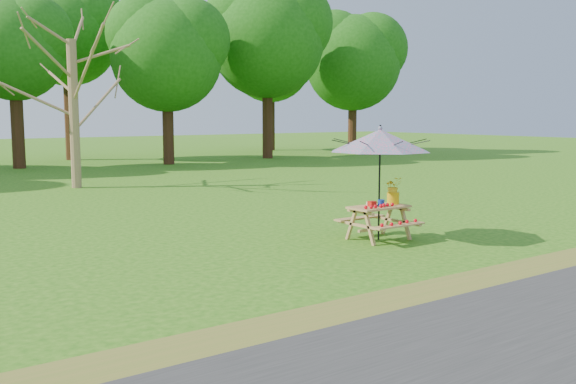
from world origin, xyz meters
TOP-DOWN VIEW (x-y plane):
  - ground at (0.00, 0.00)m, footprint 120.00×120.00m
  - drygrass_strip at (0.00, -2.80)m, footprint 120.00×1.20m
  - picnic_table at (4.99, 0.50)m, footprint 1.20×1.32m
  - patio_umbrella at (4.99, 0.50)m, footprint 2.57×2.57m
  - produce_bins at (4.93, 0.53)m, footprint 0.28×0.33m
  - tomatoes_row at (4.84, 0.32)m, footprint 0.77×0.13m
  - flower_bucket at (5.40, 0.53)m, footprint 0.40×0.37m

SIDE VIEW (x-z plane):
  - ground at x=0.00m, z-range 0.00..0.00m
  - drygrass_strip at x=0.00m, z-range 0.00..0.01m
  - picnic_table at x=4.99m, z-range -0.01..0.66m
  - tomatoes_row at x=4.84m, z-range 0.67..0.74m
  - produce_bins at x=4.93m, z-range 0.66..0.79m
  - flower_bucket at x=5.40m, z-range 0.69..1.23m
  - patio_umbrella at x=4.99m, z-range 0.82..3.07m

